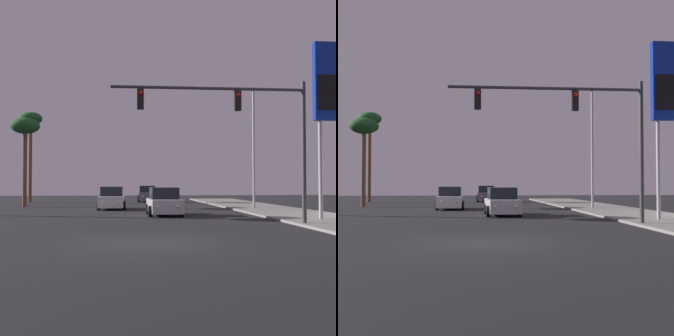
{
  "view_description": "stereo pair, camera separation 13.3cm",
  "coord_description": "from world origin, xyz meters",
  "views": [
    {
      "loc": [
        -0.84,
        -15.22,
        1.92
      ],
      "look_at": [
        1.77,
        12.35,
        2.84
      ],
      "focal_mm": 50.0,
      "sensor_mm": 36.0,
      "label": 1
    },
    {
      "loc": [
        -0.7,
        -15.23,
        1.92
      ],
      "look_at": [
        1.77,
        12.35,
        2.84
      ],
      "focal_mm": 50.0,
      "sensor_mm": 36.0,
      "label": 2
    }
  ],
  "objects": [
    {
      "name": "ground_plane",
      "position": [
        0.0,
        0.0,
        0.0
      ],
      "size": [
        120.0,
        120.0,
        0.0
      ],
      "primitive_type": "plane",
      "color": "black"
    },
    {
      "name": "sidewalk_right",
      "position": [
        9.5,
        10.0,
        0.06
      ],
      "size": [
        5.0,
        60.0,
        0.12
      ],
      "color": "gray",
      "rests_on": "ground"
    },
    {
      "name": "car_grey",
      "position": [
        1.61,
        33.67,
        0.76
      ],
      "size": [
        2.04,
        4.34,
        1.68
      ],
      "rotation": [
        0.0,
        0.0,
        3.1
      ],
      "color": "slate",
      "rests_on": "ground"
    },
    {
      "name": "car_silver",
      "position": [
        1.59,
        12.94,
        0.76
      ],
      "size": [
        2.04,
        4.34,
        1.68
      ],
      "rotation": [
        0.0,
        0.0,
        3.18
      ],
      "color": "#B7B7BC",
      "rests_on": "ground"
    },
    {
      "name": "car_white",
      "position": [
        -1.72,
        19.9,
        0.76
      ],
      "size": [
        2.04,
        4.33,
        1.68
      ],
      "rotation": [
        0.0,
        0.0,
        3.11
      ],
      "color": "silver",
      "rests_on": "ground"
    },
    {
      "name": "traffic_light_mast",
      "position": [
        4.74,
        5.5,
        4.81
      ],
      "size": [
        8.93,
        0.36,
        6.5
      ],
      "color": "#38383D",
      "rests_on": "sidewalk_right"
    },
    {
      "name": "street_lamp",
      "position": [
        8.72,
        18.95,
        5.12
      ],
      "size": [
        1.74,
        0.24,
        9.0
      ],
      "color": "#99999E",
      "rests_on": "sidewalk_right"
    },
    {
      "name": "gas_station_sign",
      "position": [
        9.77,
        7.55,
        6.62
      ],
      "size": [
        2.0,
        0.42,
        9.0
      ],
      "color": "#99999E",
      "rests_on": "sidewalk_right"
    },
    {
      "name": "palm_tree_far",
      "position": [
        -10.46,
        34.0,
        8.09
      ],
      "size": [
        2.4,
        2.4,
        9.3
      ],
      "color": "brown",
      "rests_on": "ground"
    },
    {
      "name": "palm_tree_mid",
      "position": [
        -8.94,
        24.0,
        6.32
      ],
      "size": [
        2.4,
        2.4,
        7.32
      ],
      "color": "brown",
      "rests_on": "ground"
    }
  ]
}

